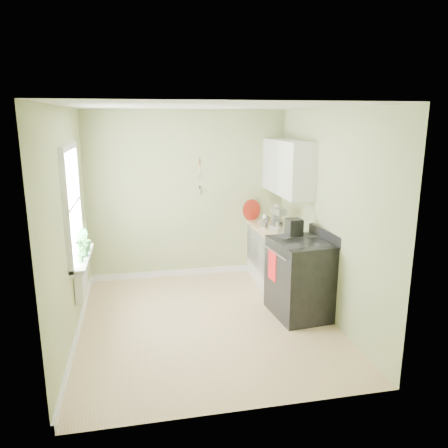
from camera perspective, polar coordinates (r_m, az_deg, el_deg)
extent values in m
cube|color=tan|center=(5.79, -2.30, -12.76)|extent=(3.20, 3.60, 0.02)
cube|color=white|center=(5.19, -2.59, 15.24)|extent=(3.20, 3.60, 0.02)
cube|color=#AAB57B|center=(7.08, -4.78, 3.74)|extent=(3.20, 0.02, 2.70)
cube|color=#AAB57B|center=(5.32, -19.80, -0.37)|extent=(0.02, 3.60, 2.70)
cube|color=#AAB57B|center=(5.80, 13.48, 1.17)|extent=(0.02, 3.60, 2.70)
cube|color=white|center=(6.82, 7.16, -4.65)|extent=(0.60, 1.60, 0.87)
cube|color=beige|center=(6.69, 7.19, -0.95)|extent=(0.64, 1.60, 0.04)
cube|color=white|center=(6.65, 8.27, 7.35)|extent=(0.35, 1.40, 0.80)
cube|color=white|center=(5.57, -19.35, 2.37)|extent=(0.02, 1.00, 1.30)
cube|color=white|center=(5.48, -19.71, 9.42)|extent=(0.06, 1.14, 0.07)
cube|color=white|center=(5.73, -18.62, -4.34)|extent=(0.06, 1.14, 0.07)
cube|color=white|center=(5.57, -19.15, 2.38)|extent=(0.04, 1.00, 0.04)
cube|color=white|center=(5.72, -18.03, -4.18)|extent=(0.18, 1.14, 0.04)
cube|color=white|center=(5.78, -18.14, -7.45)|extent=(0.12, 0.50, 0.35)
cylinder|color=beige|center=(7.01, -3.20, 8.03)|extent=(0.02, 0.02, 0.10)
cylinder|color=silver|center=(7.02, -3.19, 7.06)|extent=(0.01, 0.01, 0.16)
cylinder|color=silver|center=(7.07, -3.15, 4.32)|extent=(0.01, 0.14, 0.14)
cube|color=black|center=(5.90, 10.06, -7.10)|extent=(0.79, 0.90, 0.99)
cube|color=black|center=(5.74, 10.27, -2.35)|extent=(0.79, 0.90, 0.03)
cube|color=black|center=(5.85, 13.20, -1.49)|extent=(0.14, 0.84, 0.15)
cylinder|color=#B2B2B7|center=(5.66, 6.75, -3.79)|extent=(0.09, 0.68, 0.02)
cube|color=red|center=(5.82, 6.36, -5.33)|extent=(0.04, 0.24, 0.42)
cube|color=#B2B2B7|center=(6.63, 7.15, -0.56)|extent=(0.24, 0.32, 0.08)
cube|color=#B2B2B7|center=(6.71, 6.84, 0.83)|extent=(0.13, 0.10, 0.22)
cube|color=#B2B2B7|center=(6.59, 7.17, 1.71)|extent=(0.18, 0.31, 0.10)
sphere|color=#B2B2B7|center=(6.68, 6.88, 2.14)|extent=(0.12, 0.12, 0.12)
cylinder|color=silver|center=(6.56, 7.33, -0.19)|extent=(0.17, 0.17, 0.14)
cylinder|color=silver|center=(6.78, 5.29, 0.20)|extent=(0.12, 0.12, 0.17)
cone|color=silver|center=(6.75, 5.31, 1.08)|extent=(0.12, 0.12, 0.04)
cylinder|color=silver|center=(6.75, 4.57, 0.39)|extent=(0.11, 0.05, 0.09)
cube|color=black|center=(5.99, 9.12, -0.90)|extent=(0.20, 0.22, 0.33)
cylinder|color=black|center=(6.01, 8.83, -1.83)|extent=(0.10, 0.10, 0.11)
cylinder|color=#A12014|center=(7.24, 3.62, 1.85)|extent=(0.35, 0.19, 0.35)
cylinder|color=tan|center=(5.96, 7.16, -2.20)|extent=(0.08, 0.08, 0.08)
cylinder|color=#A12014|center=(5.95, 7.17, -1.81)|extent=(0.08, 0.08, 0.01)
imported|color=#2B722F|center=(5.44, -18.33, -3.25)|extent=(0.17, 0.19, 0.30)
imported|color=#2B722F|center=(5.66, -18.07, -2.37)|extent=(0.22, 0.24, 0.33)
imported|color=#2B722F|center=(5.87, -17.85, -1.81)|extent=(0.23, 0.23, 0.33)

